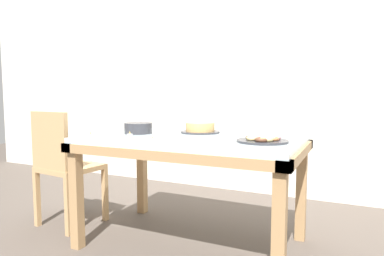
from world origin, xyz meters
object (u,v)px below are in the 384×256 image
at_px(tealight_left_edge, 152,139).
at_px(cake_chocolate_round, 200,128).
at_px(pastry_platter, 263,140).
at_px(plate_stack, 139,128).
at_px(tealight_right_edge, 91,135).
at_px(tealight_near_cakes, 130,135).
at_px(chair, 63,163).

bearing_deg(tealight_left_edge, cake_chocolate_round, 82.38).
relative_size(pastry_platter, tealight_left_edge, 7.95).
distance_m(pastry_platter, plate_stack, 0.97).
xyz_separation_m(plate_stack, tealight_left_edge, (0.33, -0.33, -0.03)).
height_order(tealight_right_edge, tealight_left_edge, same).
distance_m(cake_chocolate_round, tealight_left_edge, 0.57).
distance_m(tealight_right_edge, tealight_near_cakes, 0.27).
xyz_separation_m(plate_stack, tealight_near_cakes, (0.04, -0.18, -0.03)).
height_order(cake_chocolate_round, tealight_right_edge, cake_chocolate_round).
height_order(chair, plate_stack, chair).
relative_size(tealight_right_edge, tealight_near_cakes, 1.00).
distance_m(cake_chocolate_round, pastry_platter, 0.65).
bearing_deg(pastry_platter, chair, -177.69).
xyz_separation_m(cake_chocolate_round, pastry_platter, (0.56, -0.32, -0.02)).
height_order(cake_chocolate_round, tealight_near_cakes, cake_chocolate_round).
bearing_deg(chair, tealight_left_edge, -10.84).
bearing_deg(cake_chocolate_round, chair, -159.75).
distance_m(plate_stack, tealight_near_cakes, 0.18).
height_order(chair, cake_chocolate_round, chair).
xyz_separation_m(chair, cake_chocolate_round, (1.04, 0.38, 0.29)).
height_order(plate_stack, tealight_right_edge, plate_stack).
xyz_separation_m(cake_chocolate_round, plate_stack, (-0.40, -0.24, 0.00)).
xyz_separation_m(pastry_platter, plate_stack, (-0.97, 0.08, 0.02)).
height_order(pastry_platter, tealight_near_cakes, pastry_platter).
distance_m(tealight_left_edge, tealight_near_cakes, 0.32).
relative_size(chair, tealight_left_edge, 23.50).
height_order(tealight_right_edge, tealight_near_cakes, same).
bearing_deg(chair, cake_chocolate_round, 20.25).
xyz_separation_m(cake_chocolate_round, tealight_right_edge, (-0.58, -0.56, -0.03)).
xyz_separation_m(tealight_left_edge, tealight_near_cakes, (-0.28, 0.16, 0.00)).
distance_m(plate_stack, tealight_right_edge, 0.37).
bearing_deg(tealight_left_edge, tealight_near_cakes, 151.28).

